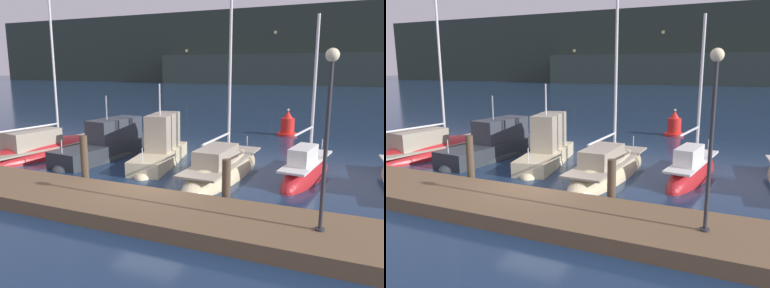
% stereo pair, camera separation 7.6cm
% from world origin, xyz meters
% --- Properties ---
extents(ground_plane, '(400.00, 400.00, 0.00)m').
position_xyz_m(ground_plane, '(0.00, 0.00, 0.00)').
color(ground_plane, '#192D4C').
extents(dock, '(25.35, 2.80, 0.45)m').
position_xyz_m(dock, '(0.00, -1.91, 0.23)').
color(dock, brown).
rests_on(dock, ground).
extents(mooring_pile_1, '(0.28, 0.28, 1.99)m').
position_xyz_m(mooring_pile_1, '(-2.82, -0.26, 0.99)').
color(mooring_pile_1, '#4C3D2D').
rests_on(mooring_pile_1, ground).
extents(mooring_pile_2, '(0.28, 0.28, 1.62)m').
position_xyz_m(mooring_pile_2, '(2.82, -0.26, 0.81)').
color(mooring_pile_2, '#4C3D2D').
rests_on(mooring_pile_2, ground).
extents(sailboat_berth_1, '(3.66, 8.47, 11.18)m').
position_xyz_m(sailboat_berth_1, '(-8.31, 3.45, 0.13)').
color(sailboat_berth_1, red).
rests_on(sailboat_berth_1, ground).
extents(motorboat_berth_2, '(2.62, 6.89, 3.80)m').
position_xyz_m(motorboat_berth_2, '(-4.98, 4.17, 0.31)').
color(motorboat_berth_2, '#2D3338').
rests_on(motorboat_berth_2, ground).
extents(motorboat_berth_3, '(2.53, 5.71, 4.29)m').
position_xyz_m(motorboat_berth_3, '(-1.85, 4.02, 0.45)').
color(motorboat_berth_3, beige).
rests_on(motorboat_berth_3, ground).
extents(sailboat_berth_4, '(2.08, 7.47, 10.47)m').
position_xyz_m(sailboat_berth_4, '(1.46, 3.45, 0.12)').
color(sailboat_berth_4, beige).
rests_on(sailboat_berth_4, ground).
extents(sailboat_berth_5, '(2.03, 5.71, 7.39)m').
position_xyz_m(sailboat_berth_5, '(4.78, 4.42, 0.12)').
color(sailboat_berth_5, red).
rests_on(sailboat_berth_5, ground).
extents(channel_buoy, '(1.37, 1.37, 1.80)m').
position_xyz_m(channel_buoy, '(2.38, 14.26, 0.65)').
color(channel_buoy, red).
rests_on(channel_buoy, ground).
extents(dock_lamppost, '(0.32, 0.32, 4.46)m').
position_xyz_m(dock_lamppost, '(5.85, -1.91, 3.40)').
color(dock_lamppost, '#2D2D33').
rests_on(dock_lamppost, dock).
extents(hillside_backdrop, '(240.00, 23.00, 21.57)m').
position_xyz_m(hillside_backdrop, '(3.06, 105.22, 9.95)').
color(hillside_backdrop, '#28332D').
rests_on(hillside_backdrop, ground).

